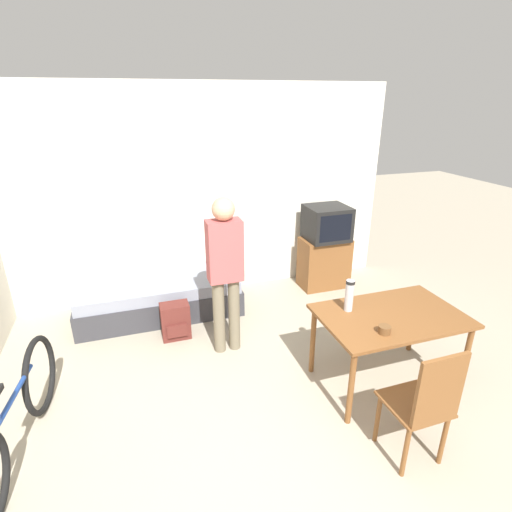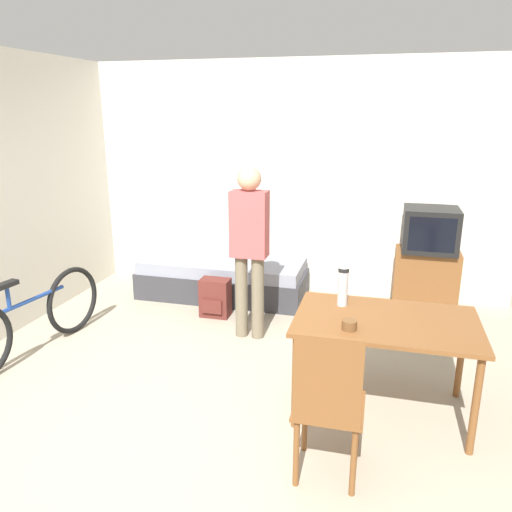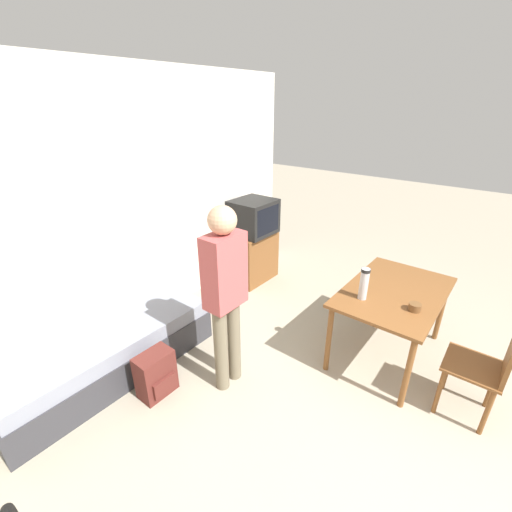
{
  "view_description": "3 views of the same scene",
  "coord_description": "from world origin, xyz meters",
  "px_view_note": "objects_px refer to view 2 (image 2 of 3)",
  "views": [
    {
      "loc": [
        -0.76,
        -1.63,
        2.54
      ],
      "look_at": [
        0.36,
        1.75,
        1.09
      ],
      "focal_mm": 28.0,
      "sensor_mm": 36.0,
      "label": 1
    },
    {
      "loc": [
        1.28,
        -2.43,
        2.14
      ],
      "look_at": [
        0.19,
        1.72,
        0.88
      ],
      "focal_mm": 35.0,
      "sensor_mm": 36.0,
      "label": 2
    },
    {
      "loc": [
        -1.63,
        0.21,
        2.34
      ],
      "look_at": [
        0.65,
        2.03,
        1.02
      ],
      "focal_mm": 24.0,
      "sensor_mm": 36.0,
      "label": 3
    }
  ],
  "objects_px": {
    "tv": "(427,261)",
    "dining_table": "(386,330)",
    "mate_bowl": "(349,325)",
    "bicycle": "(30,319)",
    "daybed": "(223,278)",
    "wooden_chair": "(328,401)",
    "thermos_flask": "(343,285)",
    "backpack": "(215,298)",
    "person_standing": "(249,241)"
  },
  "relations": [
    {
      "from": "thermos_flask",
      "to": "mate_bowl",
      "type": "bearing_deg",
      "value": -78.45
    },
    {
      "from": "daybed",
      "to": "mate_bowl",
      "type": "height_order",
      "value": "mate_bowl"
    },
    {
      "from": "daybed",
      "to": "tv",
      "type": "relative_size",
      "value": 1.67
    },
    {
      "from": "tv",
      "to": "bicycle",
      "type": "bearing_deg",
      "value": -150.95
    },
    {
      "from": "daybed",
      "to": "tv",
      "type": "distance_m",
      "value": 2.31
    },
    {
      "from": "mate_bowl",
      "to": "backpack",
      "type": "height_order",
      "value": "mate_bowl"
    },
    {
      "from": "bicycle",
      "to": "thermos_flask",
      "type": "xyz_separation_m",
      "value": [
        2.73,
        0.08,
        0.55
      ]
    },
    {
      "from": "daybed",
      "to": "wooden_chair",
      "type": "height_order",
      "value": "wooden_chair"
    },
    {
      "from": "bicycle",
      "to": "dining_table",
      "type": "bearing_deg",
      "value": -1.99
    },
    {
      "from": "daybed",
      "to": "backpack",
      "type": "xyz_separation_m",
      "value": [
        0.11,
        -0.59,
        -0.02
      ]
    },
    {
      "from": "wooden_chair",
      "to": "backpack",
      "type": "xyz_separation_m",
      "value": [
        -1.46,
        2.21,
        -0.35
      ]
    },
    {
      "from": "dining_table",
      "to": "bicycle",
      "type": "relative_size",
      "value": 0.74
    },
    {
      "from": "daybed",
      "to": "dining_table",
      "type": "xyz_separation_m",
      "value": [
        1.87,
        -1.96,
        0.43
      ]
    },
    {
      "from": "tv",
      "to": "mate_bowl",
      "type": "xyz_separation_m",
      "value": [
        -0.65,
        -2.27,
        0.17
      ]
    },
    {
      "from": "daybed",
      "to": "tv",
      "type": "height_order",
      "value": "tv"
    },
    {
      "from": "tv",
      "to": "mate_bowl",
      "type": "bearing_deg",
      "value": -106.0
    },
    {
      "from": "daybed",
      "to": "tv",
      "type": "xyz_separation_m",
      "value": [
        2.28,
        0.08,
        0.37
      ]
    },
    {
      "from": "wooden_chair",
      "to": "backpack",
      "type": "relative_size",
      "value": 2.4
    },
    {
      "from": "person_standing",
      "to": "backpack",
      "type": "distance_m",
      "value": 0.99
    },
    {
      "from": "tv",
      "to": "dining_table",
      "type": "xyz_separation_m",
      "value": [
        -0.41,
        -2.04,
        0.06
      ]
    },
    {
      "from": "wooden_chair",
      "to": "thermos_flask",
      "type": "xyz_separation_m",
      "value": [
        -0.03,
        1.03,
        0.34
      ]
    },
    {
      "from": "backpack",
      "to": "person_standing",
      "type": "bearing_deg",
      "value": -38.52
    },
    {
      "from": "tv",
      "to": "wooden_chair",
      "type": "xyz_separation_m",
      "value": [
        -0.71,
        -2.88,
        -0.04
      ]
    },
    {
      "from": "mate_bowl",
      "to": "tv",
      "type": "bearing_deg",
      "value": 74.0
    },
    {
      "from": "wooden_chair",
      "to": "bicycle",
      "type": "height_order",
      "value": "wooden_chair"
    },
    {
      "from": "tv",
      "to": "mate_bowl",
      "type": "relative_size",
      "value": 11.49
    },
    {
      "from": "mate_bowl",
      "to": "bicycle",
      "type": "bearing_deg",
      "value": 173.07
    },
    {
      "from": "person_standing",
      "to": "thermos_flask",
      "type": "bearing_deg",
      "value": -39.93
    },
    {
      "from": "tv",
      "to": "backpack",
      "type": "bearing_deg",
      "value": -162.79
    },
    {
      "from": "dining_table",
      "to": "wooden_chair",
      "type": "height_order",
      "value": "wooden_chair"
    },
    {
      "from": "wooden_chair",
      "to": "daybed",
      "type": "bearing_deg",
      "value": 119.22
    },
    {
      "from": "daybed",
      "to": "person_standing",
      "type": "distance_m",
      "value": 1.37
    },
    {
      "from": "dining_table",
      "to": "person_standing",
      "type": "relative_size",
      "value": 0.77
    },
    {
      "from": "bicycle",
      "to": "mate_bowl",
      "type": "bearing_deg",
      "value": -6.93
    },
    {
      "from": "thermos_flask",
      "to": "person_standing",
      "type": "bearing_deg",
      "value": 140.07
    },
    {
      "from": "bicycle",
      "to": "tv",
      "type": "bearing_deg",
      "value": 29.05
    },
    {
      "from": "wooden_chair",
      "to": "tv",
      "type": "bearing_deg",
      "value": 76.12
    },
    {
      "from": "dining_table",
      "to": "thermos_flask",
      "type": "bearing_deg",
      "value": 150.04
    },
    {
      "from": "bicycle",
      "to": "mate_bowl",
      "type": "distance_m",
      "value": 2.87
    },
    {
      "from": "tv",
      "to": "wooden_chair",
      "type": "distance_m",
      "value": 2.97
    },
    {
      "from": "tv",
      "to": "person_standing",
      "type": "relative_size",
      "value": 0.7
    },
    {
      "from": "dining_table",
      "to": "person_standing",
      "type": "distance_m",
      "value": 1.63
    },
    {
      "from": "person_standing",
      "to": "dining_table",
      "type": "bearing_deg",
      "value": -37.58
    },
    {
      "from": "wooden_chair",
      "to": "bicycle",
      "type": "bearing_deg",
      "value": 160.99
    },
    {
      "from": "tv",
      "to": "dining_table",
      "type": "bearing_deg",
      "value": -101.42
    },
    {
      "from": "daybed",
      "to": "backpack",
      "type": "height_order",
      "value": "daybed"
    },
    {
      "from": "person_standing",
      "to": "thermos_flask",
      "type": "relative_size",
      "value": 5.62
    },
    {
      "from": "wooden_chair",
      "to": "person_standing",
      "type": "height_order",
      "value": "person_standing"
    },
    {
      "from": "bicycle",
      "to": "person_standing",
      "type": "relative_size",
      "value": 1.04
    },
    {
      "from": "daybed",
      "to": "bicycle",
      "type": "relative_size",
      "value": 1.13
    }
  ]
}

